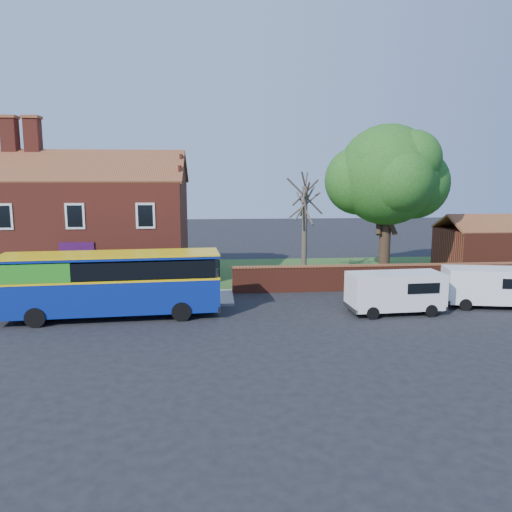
{
  "coord_description": "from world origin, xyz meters",
  "views": [
    {
      "loc": [
        0.94,
        -21.96,
        6.84
      ],
      "look_at": [
        3.25,
        5.0,
        2.53
      ],
      "focal_mm": 35.0,
      "sensor_mm": 36.0,
      "label": 1
    }
  ],
  "objects": [
    {
      "name": "ground",
      "position": [
        0.0,
        0.0,
        0.0
      ],
      "size": [
        120.0,
        120.0,
        0.0
      ],
      "primitive_type": "plane",
      "color": "black",
      "rests_on": "ground"
    },
    {
      "name": "bus",
      "position": [
        -4.38,
        2.35,
        1.8
      ],
      "size": [
        10.56,
        3.35,
        3.17
      ],
      "rotation": [
        0.0,
        0.0,
        0.07
      ],
      "color": "navy",
      "rests_on": "ground"
    },
    {
      "name": "grass_strip",
      "position": [
        13.0,
        13.0,
        0.02
      ],
      "size": [
        26.0,
        12.0,
        0.04
      ],
      "primitive_type": "cube",
      "color": "#426B28",
      "rests_on": "ground"
    },
    {
      "name": "boundary_wall",
      "position": [
        13.0,
        7.0,
        0.81
      ],
      "size": [
        22.0,
        0.38,
        1.6
      ],
      "color": "maroon",
      "rests_on": "ground"
    },
    {
      "name": "outbuilding",
      "position": [
        22.0,
        13.0,
        1.61
      ],
      "size": [
        8.2,
        5.06,
        4.17
      ],
      "color": "maroon",
      "rests_on": "ground"
    },
    {
      "name": "shop_building",
      "position": [
        -7.02,
        11.5,
        3.41
      ],
      "size": [
        12.3,
        8.13,
        10.5
      ],
      "color": "maroon",
      "rests_on": "ground"
    },
    {
      "name": "large_tree",
      "position": [
        12.64,
        11.01,
        6.75
      ],
      "size": [
        8.45,
        6.68,
        10.3
      ],
      "color": "black",
      "rests_on": "ground"
    },
    {
      "name": "van_far",
      "position": [
        15.54,
        2.64,
        1.16
      ],
      "size": [
        5.01,
        2.76,
        2.08
      ],
      "rotation": [
        0.0,
        0.0,
        -0.19
      ],
      "color": "white",
      "rests_on": "ground"
    },
    {
      "name": "kerb",
      "position": [
        -7.0,
        4.0,
        0.07
      ],
      "size": [
        18.0,
        0.15,
        0.14
      ],
      "primitive_type": "cube",
      "color": "slate",
      "rests_on": "ground"
    },
    {
      "name": "bare_tree",
      "position": [
        6.97,
        10.66,
        3.49
      ],
      "size": [
        2.55,
        3.04,
        6.81
      ],
      "color": "#4C4238",
      "rests_on": "ground"
    },
    {
      "name": "pavement",
      "position": [
        -7.0,
        5.75,
        0.06
      ],
      "size": [
        18.0,
        3.5,
        0.12
      ],
      "primitive_type": "cube",
      "color": "gray",
      "rests_on": "ground"
    },
    {
      "name": "van_near",
      "position": [
        10.04,
        1.87,
        1.16
      ],
      "size": [
        4.83,
        2.21,
        2.08
      ],
      "rotation": [
        0.0,
        0.0,
        0.06
      ],
      "color": "white",
      "rests_on": "ground"
    }
  ]
}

